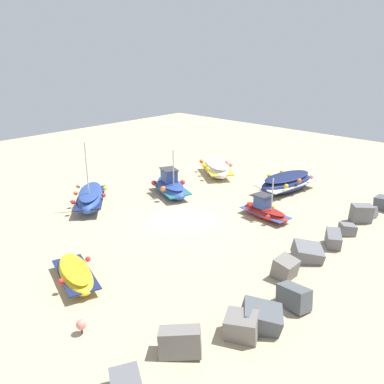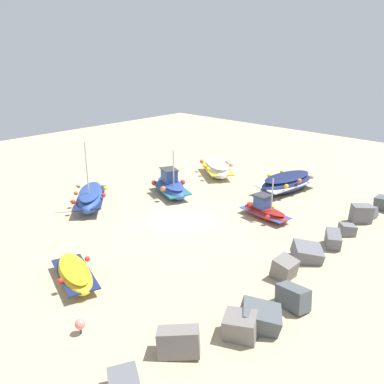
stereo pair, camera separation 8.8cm
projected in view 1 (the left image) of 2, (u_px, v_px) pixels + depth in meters
ground_plane at (182, 220)px, 23.49m from camera, size 57.27×57.27×0.00m
fishing_boat_0 at (265, 211)px, 23.63m from camera, size 1.62×3.27×2.52m
fishing_boat_1 at (90, 198)px, 25.21m from camera, size 3.96×4.36×4.27m
fishing_boat_2 at (287, 182)px, 27.96m from camera, size 5.02×2.60×1.24m
fishing_boat_3 at (216, 168)px, 31.51m from camera, size 3.77×4.30×1.09m
fishing_boat_4 at (75, 274)px, 17.18m from camera, size 2.21×3.59×0.73m
fishing_boat_5 at (170, 187)px, 27.26m from camera, size 2.85×4.10×3.29m
breakwater_rocks at (300, 268)px, 17.63m from camera, size 20.84×3.09×1.26m
mooring_buoy_0 at (81, 325)px, 14.07m from camera, size 0.36×0.36×0.55m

